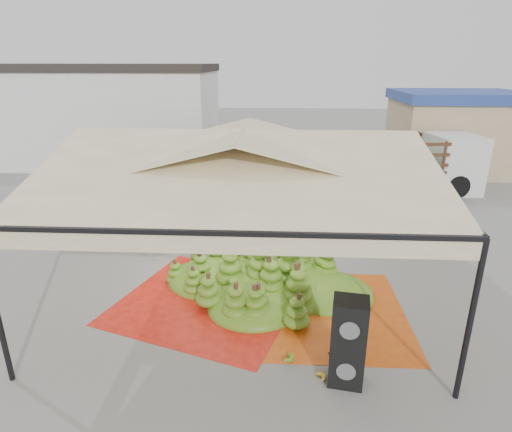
# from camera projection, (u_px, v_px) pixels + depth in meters

# --- Properties ---
(ground) EXTENTS (90.00, 90.00, 0.00)m
(ground) POSITION_uv_depth(u_px,v_px,m) (245.00, 281.00, 11.43)
(ground) COLOR slate
(ground) RESTS_ON ground
(canopy_tent) EXTENTS (8.10, 8.10, 4.00)m
(canopy_tent) POSITION_uv_depth(u_px,v_px,m) (244.00, 159.00, 10.31)
(canopy_tent) COLOR black
(canopy_tent) RESTS_ON ground
(building_white) EXTENTS (14.30, 6.30, 5.40)m
(building_white) POSITION_uv_depth(u_px,v_px,m) (89.00, 114.00, 24.17)
(building_white) COLOR silver
(building_white) RESTS_ON ground
(building_tan) EXTENTS (6.30, 5.30, 4.10)m
(building_tan) POSITION_uv_depth(u_px,v_px,m) (455.00, 131.00, 22.41)
(building_tan) COLOR tan
(building_tan) RESTS_ON ground
(tarp_left) EXTENTS (5.11, 4.98, 0.01)m
(tarp_left) POSITION_uv_depth(u_px,v_px,m) (209.00, 301.00, 10.45)
(tarp_left) COLOR red
(tarp_left) RESTS_ON ground
(tarp_right) EXTENTS (3.64, 3.82, 0.01)m
(tarp_right) POSITION_uv_depth(u_px,v_px,m) (326.00, 311.00, 10.01)
(tarp_right) COLOR #CB5A13
(tarp_right) RESTS_ON ground
(banana_heap) EXTENTS (6.36, 5.58, 1.19)m
(banana_heap) POSITION_uv_depth(u_px,v_px,m) (272.00, 267.00, 10.85)
(banana_heap) COLOR #3C801A
(banana_heap) RESTS_ON ground
(hand_yellow_a) EXTENTS (0.58, 0.53, 0.21)m
(hand_yellow_a) POSITION_uv_depth(u_px,v_px,m) (253.00, 304.00, 10.11)
(hand_yellow_a) COLOR #AF9F23
(hand_yellow_a) RESTS_ON ground
(hand_yellow_b) EXTENTS (0.46, 0.42, 0.17)m
(hand_yellow_b) POSITION_uv_depth(u_px,v_px,m) (318.00, 376.00, 7.85)
(hand_yellow_b) COLOR gold
(hand_yellow_b) RESTS_ON ground
(hand_red_a) EXTENTS (0.49, 0.47, 0.17)m
(hand_red_a) POSITION_uv_depth(u_px,v_px,m) (351.00, 325.00, 9.37)
(hand_red_a) COLOR #5D2215
(hand_red_a) RESTS_ON ground
(hand_red_b) EXTENTS (0.63, 0.61, 0.22)m
(hand_red_b) POSITION_uv_depth(u_px,v_px,m) (334.00, 355.00, 8.37)
(hand_red_b) COLOR #592A14
(hand_red_b) RESTS_ON ground
(hand_green) EXTENTS (0.52, 0.46, 0.20)m
(hand_green) POSITION_uv_depth(u_px,v_px,m) (285.00, 356.00, 8.36)
(hand_green) COLOR #4C811A
(hand_green) RESTS_ON ground
(hanging_bunches) EXTENTS (4.74, 0.24, 0.20)m
(hanging_bunches) POSITION_uv_depth(u_px,v_px,m) (314.00, 173.00, 11.84)
(hanging_bunches) COLOR #527318
(hanging_bunches) RESTS_ON ground
(speaker_stack) EXTENTS (0.69, 0.63, 1.69)m
(speaker_stack) POSITION_uv_depth(u_px,v_px,m) (348.00, 342.00, 7.56)
(speaker_stack) COLOR black
(speaker_stack) RESTS_ON ground
(banana_leaves) EXTENTS (0.96, 1.36, 3.70)m
(banana_leaves) POSITION_uv_depth(u_px,v_px,m) (133.00, 247.00, 13.46)
(banana_leaves) COLOR #33721E
(banana_leaves) RESTS_ON ground
(vendor) EXTENTS (0.69, 0.50, 1.73)m
(vendor) POSITION_uv_depth(u_px,v_px,m) (289.00, 194.00, 15.90)
(vendor) COLOR gray
(vendor) RESTS_ON ground
(truck_left) EXTENTS (7.41, 2.81, 2.51)m
(truck_left) POSITION_uv_depth(u_px,v_px,m) (205.00, 159.00, 18.39)
(truck_left) COLOR #53351B
(truck_left) RESTS_ON ground
(truck_right) EXTENTS (7.58, 3.48, 2.51)m
(truck_right) POSITION_uv_depth(u_px,v_px,m) (401.00, 158.00, 18.73)
(truck_right) COLOR #492B18
(truck_right) RESTS_ON ground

